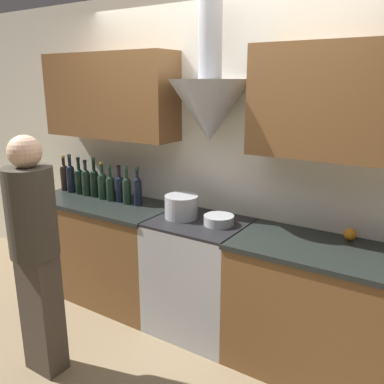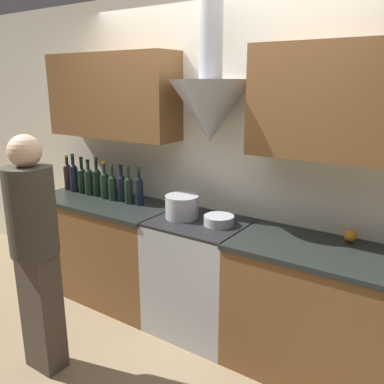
{
  "view_description": "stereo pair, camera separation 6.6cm",
  "coord_description": "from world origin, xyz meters",
  "px_view_note": "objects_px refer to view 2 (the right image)",
  "views": [
    {
      "loc": [
        1.51,
        -2.12,
        1.92
      ],
      "look_at": [
        0.0,
        0.23,
        1.16
      ],
      "focal_mm": 38.0,
      "sensor_mm": 36.0,
      "label": 1
    },
    {
      "loc": [
        1.57,
        -2.08,
        1.92
      ],
      "look_at": [
        0.0,
        0.23,
        1.16
      ],
      "focal_mm": 38.0,
      "sensor_mm": 36.0,
      "label": 2
    }
  ],
  "objects_px": {
    "stove_range": "(199,276)",
    "wine_bottle_8": "(129,189)",
    "wine_bottle_0": "(68,175)",
    "wine_bottle_6": "(112,186)",
    "wine_bottle_3": "(89,180)",
    "mixing_bowl": "(219,220)",
    "wine_bottle_1": "(74,176)",
    "wine_bottle_4": "(97,181)",
    "stock_pot": "(182,207)",
    "wine_bottle_2": "(82,179)",
    "orange_fruit": "(350,236)",
    "person_foreground_left": "(35,245)",
    "wine_bottle_5": "(105,184)",
    "wine_bottle_9": "(139,189)",
    "wine_bottle_7": "(121,187)"
  },
  "relations": [
    {
      "from": "wine_bottle_9",
      "to": "person_foreground_left",
      "type": "bearing_deg",
      "value": -88.97
    },
    {
      "from": "person_foreground_left",
      "to": "wine_bottle_9",
      "type": "bearing_deg",
      "value": 91.03
    },
    {
      "from": "person_foreground_left",
      "to": "stock_pot",
      "type": "bearing_deg",
      "value": 64.03
    },
    {
      "from": "wine_bottle_4",
      "to": "orange_fruit",
      "type": "height_order",
      "value": "wine_bottle_4"
    },
    {
      "from": "stock_pot",
      "to": "wine_bottle_2",
      "type": "bearing_deg",
      "value": 177.04
    },
    {
      "from": "wine_bottle_0",
      "to": "wine_bottle_6",
      "type": "height_order",
      "value": "wine_bottle_0"
    },
    {
      "from": "person_foreground_left",
      "to": "wine_bottle_0",
      "type": "bearing_deg",
      "value": 131.72
    },
    {
      "from": "wine_bottle_6",
      "to": "orange_fruit",
      "type": "height_order",
      "value": "wine_bottle_6"
    },
    {
      "from": "wine_bottle_4",
      "to": "stock_pot",
      "type": "bearing_deg",
      "value": -3.81
    },
    {
      "from": "wine_bottle_0",
      "to": "mixing_bowl",
      "type": "xyz_separation_m",
      "value": [
        1.72,
        -0.06,
        -0.1
      ]
    },
    {
      "from": "wine_bottle_8",
      "to": "person_foreground_left",
      "type": "height_order",
      "value": "person_foreground_left"
    },
    {
      "from": "wine_bottle_2",
      "to": "person_foreground_left",
      "type": "xyz_separation_m",
      "value": [
        0.71,
        -1.03,
        -0.14
      ]
    },
    {
      "from": "wine_bottle_4",
      "to": "orange_fruit",
      "type": "relative_size",
      "value": 4.42
    },
    {
      "from": "wine_bottle_1",
      "to": "wine_bottle_3",
      "type": "height_order",
      "value": "wine_bottle_1"
    },
    {
      "from": "wine_bottle_0",
      "to": "wine_bottle_6",
      "type": "distance_m",
      "value": 0.62
    },
    {
      "from": "wine_bottle_1",
      "to": "wine_bottle_9",
      "type": "bearing_deg",
      "value": 0.72
    },
    {
      "from": "wine_bottle_1",
      "to": "wine_bottle_9",
      "type": "relative_size",
      "value": 1.1
    },
    {
      "from": "wine_bottle_1",
      "to": "wine_bottle_4",
      "type": "distance_m",
      "value": 0.31
    },
    {
      "from": "wine_bottle_2",
      "to": "wine_bottle_3",
      "type": "height_order",
      "value": "wine_bottle_2"
    },
    {
      "from": "stove_range",
      "to": "wine_bottle_9",
      "type": "relative_size",
      "value": 2.77
    },
    {
      "from": "stove_range",
      "to": "wine_bottle_0",
      "type": "bearing_deg",
      "value": 177.43
    },
    {
      "from": "wine_bottle_7",
      "to": "wine_bottle_5",
      "type": "bearing_deg",
      "value": -174.68
    },
    {
      "from": "wine_bottle_3",
      "to": "person_foreground_left",
      "type": "distance_m",
      "value": 1.21
    },
    {
      "from": "wine_bottle_4",
      "to": "person_foreground_left",
      "type": "distance_m",
      "value": 1.17
    },
    {
      "from": "wine_bottle_1",
      "to": "wine_bottle_3",
      "type": "distance_m",
      "value": 0.21
    },
    {
      "from": "wine_bottle_2",
      "to": "wine_bottle_3",
      "type": "xyz_separation_m",
      "value": [
        0.09,
        -0.0,
        0.0
      ]
    },
    {
      "from": "wine_bottle_6",
      "to": "wine_bottle_9",
      "type": "bearing_deg",
      "value": 4.09
    },
    {
      "from": "wine_bottle_2",
      "to": "wine_bottle_1",
      "type": "bearing_deg",
      "value": -178.65
    },
    {
      "from": "wine_bottle_8",
      "to": "orange_fruit",
      "type": "height_order",
      "value": "wine_bottle_8"
    },
    {
      "from": "wine_bottle_4",
      "to": "wine_bottle_0",
      "type": "bearing_deg",
      "value": 179.0
    },
    {
      "from": "wine_bottle_3",
      "to": "mixing_bowl",
      "type": "height_order",
      "value": "wine_bottle_3"
    },
    {
      "from": "wine_bottle_2",
      "to": "wine_bottle_8",
      "type": "distance_m",
      "value": 0.59
    },
    {
      "from": "wine_bottle_2",
      "to": "wine_bottle_6",
      "type": "bearing_deg",
      "value": -1.91
    },
    {
      "from": "wine_bottle_7",
      "to": "wine_bottle_0",
      "type": "bearing_deg",
      "value": 179.72
    },
    {
      "from": "wine_bottle_8",
      "to": "wine_bottle_5",
      "type": "bearing_deg",
      "value": -179.85
    },
    {
      "from": "mixing_bowl",
      "to": "wine_bottle_8",
      "type": "bearing_deg",
      "value": 177.68
    },
    {
      "from": "wine_bottle_0",
      "to": "wine_bottle_6",
      "type": "xyz_separation_m",
      "value": [
        0.62,
        -0.03,
        -0.01
      ]
    },
    {
      "from": "wine_bottle_2",
      "to": "mixing_bowl",
      "type": "distance_m",
      "value": 1.51
    },
    {
      "from": "stove_range",
      "to": "wine_bottle_4",
      "type": "distance_m",
      "value": 1.3
    },
    {
      "from": "stove_range",
      "to": "wine_bottle_8",
      "type": "bearing_deg",
      "value": 176.22
    },
    {
      "from": "wine_bottle_4",
      "to": "wine_bottle_9",
      "type": "xyz_separation_m",
      "value": [
        0.5,
        0.0,
        -0.01
      ]
    },
    {
      "from": "wine_bottle_5",
      "to": "wine_bottle_6",
      "type": "distance_m",
      "value": 0.1
    },
    {
      "from": "stock_pot",
      "to": "mixing_bowl",
      "type": "height_order",
      "value": "stock_pot"
    },
    {
      "from": "wine_bottle_2",
      "to": "wine_bottle_4",
      "type": "relative_size",
      "value": 0.96
    },
    {
      "from": "wine_bottle_8",
      "to": "stock_pot",
      "type": "bearing_deg",
      "value": -5.08
    },
    {
      "from": "wine_bottle_1",
      "to": "wine_bottle_6",
      "type": "distance_m",
      "value": 0.52
    },
    {
      "from": "stove_range",
      "to": "wine_bottle_9",
      "type": "bearing_deg",
      "value": 174.23
    },
    {
      "from": "wine_bottle_3",
      "to": "mixing_bowl",
      "type": "bearing_deg",
      "value": -1.66
    },
    {
      "from": "wine_bottle_4",
      "to": "wine_bottle_6",
      "type": "height_order",
      "value": "wine_bottle_4"
    },
    {
      "from": "mixing_bowl",
      "to": "wine_bottle_3",
      "type": "bearing_deg",
      "value": 178.34
    }
  ]
}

